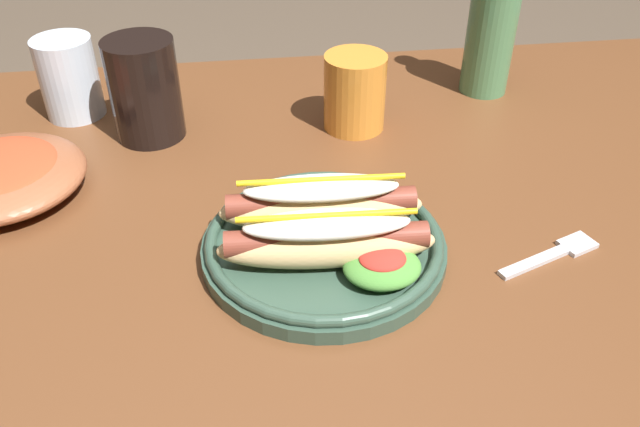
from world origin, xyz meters
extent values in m
cube|color=brown|center=(0.00, 0.00, 0.72)|extent=(1.38, 0.84, 0.04)
cylinder|color=brown|center=(0.60, 0.33, 0.35)|extent=(0.06, 0.06, 0.70)
cylinder|color=#334C3D|center=(0.03, -0.08, 0.75)|extent=(0.25, 0.25, 0.02)
torus|color=#334C3D|center=(0.03, -0.08, 0.76)|extent=(0.24, 0.24, 0.01)
ellipsoid|color=tan|center=(0.03, -0.11, 0.78)|extent=(0.21, 0.06, 0.04)
cylinder|color=brown|center=(0.03, -0.11, 0.78)|extent=(0.20, 0.03, 0.03)
ellipsoid|color=silver|center=(0.03, -0.11, 0.80)|extent=(0.16, 0.05, 0.02)
cylinder|color=yellow|center=(0.03, -0.11, 0.81)|extent=(0.17, 0.01, 0.01)
ellipsoid|color=tan|center=(0.03, -0.05, 0.78)|extent=(0.21, 0.06, 0.04)
cylinder|color=brown|center=(0.03, -0.05, 0.78)|extent=(0.20, 0.03, 0.03)
ellipsoid|color=silver|center=(0.03, -0.05, 0.80)|extent=(0.16, 0.05, 0.02)
cylinder|color=yellow|center=(0.03, -0.05, 0.81)|extent=(0.17, 0.01, 0.01)
ellipsoid|color=#4C8C38|center=(0.08, -0.14, 0.77)|extent=(0.07, 0.06, 0.02)
ellipsoid|color=red|center=(0.08, -0.14, 0.78)|extent=(0.04, 0.04, 0.01)
cube|color=silver|center=(0.24, -0.12, 0.74)|extent=(0.08, 0.04, 0.00)
cube|color=silver|center=(0.29, -0.10, 0.74)|extent=(0.04, 0.04, 0.00)
cylinder|color=black|center=(-0.16, 0.19, 0.81)|extent=(0.09, 0.09, 0.13)
cylinder|color=silver|center=(-0.27, 0.27, 0.79)|extent=(0.08, 0.08, 0.11)
cylinder|color=orange|center=(0.11, 0.18, 0.79)|extent=(0.08, 0.08, 0.10)
cylinder|color=#4C7F51|center=(0.31, 0.26, 0.82)|extent=(0.07, 0.07, 0.15)
ellipsoid|color=brown|center=(-0.32, 0.08, 0.76)|extent=(0.19, 0.19, 0.04)
camera|label=1|loc=(-0.04, -0.59, 1.17)|focal=36.68mm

